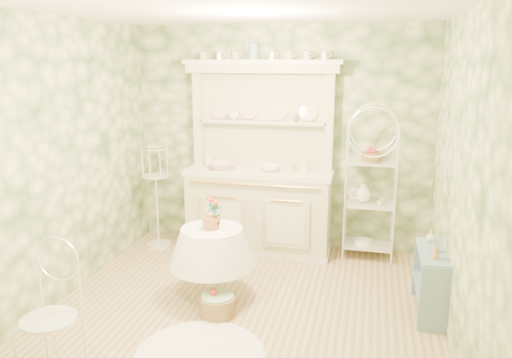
% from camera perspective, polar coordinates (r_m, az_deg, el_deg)
% --- Properties ---
extents(floor, '(3.60, 3.60, 0.00)m').
position_cam_1_polar(floor, '(4.85, -1.39, -14.70)').
color(floor, tan).
rests_on(floor, ground).
extents(ceiling, '(3.60, 3.60, 0.00)m').
position_cam_1_polar(ceiling, '(4.29, -1.60, 18.92)').
color(ceiling, white).
rests_on(ceiling, floor).
extents(wall_left, '(3.60, 3.60, 0.00)m').
position_cam_1_polar(wall_left, '(5.13, -21.35, 1.97)').
color(wall_left, beige).
rests_on(wall_left, floor).
extents(wall_right, '(3.60, 3.60, 0.00)m').
position_cam_1_polar(wall_right, '(4.30, 22.39, -0.22)').
color(wall_right, beige).
rests_on(wall_right, floor).
extents(wall_back, '(3.60, 3.60, 0.00)m').
position_cam_1_polar(wall_back, '(6.11, 2.78, 4.62)').
color(wall_back, beige).
rests_on(wall_back, floor).
extents(wall_front, '(3.60, 3.60, 0.00)m').
position_cam_1_polar(wall_front, '(2.74, -11.06, -6.97)').
color(wall_front, beige).
rests_on(wall_front, floor).
extents(kitchen_dresser, '(1.87, 0.61, 2.29)m').
position_cam_1_polar(kitchen_dresser, '(5.91, 0.36, 2.32)').
color(kitchen_dresser, beige).
rests_on(kitchen_dresser, floor).
extents(bakers_rack, '(0.61, 0.45, 1.93)m').
position_cam_1_polar(bakers_rack, '(5.89, 13.00, 0.14)').
color(bakers_rack, white).
rests_on(bakers_rack, floor).
extents(side_shelf, '(0.28, 0.67, 0.57)m').
position_cam_1_polar(side_shelf, '(4.94, 19.27, -11.32)').
color(side_shelf, '#708DA8').
rests_on(side_shelf, floor).
extents(round_table, '(0.75, 0.75, 0.76)m').
position_cam_1_polar(round_table, '(4.95, -5.01, -9.33)').
color(round_table, white).
rests_on(round_table, floor).
extents(cafe_chair, '(0.37, 0.37, 0.81)m').
position_cam_1_polar(cafe_chair, '(4.10, -22.58, -15.09)').
color(cafe_chair, white).
rests_on(cafe_chair, floor).
extents(birdcage_stand, '(0.35, 0.35, 1.41)m').
position_cam_1_polar(birdcage_stand, '(6.24, -11.31, -1.50)').
color(birdcage_stand, white).
rests_on(birdcage_stand, floor).
extents(floor_basket, '(0.37, 0.37, 0.20)m').
position_cam_1_polar(floor_basket, '(4.74, -4.41, -14.13)').
color(floor_basket, olive).
rests_on(floor_basket, floor).
extents(lace_rug, '(1.30, 1.30, 0.01)m').
position_cam_1_polar(lace_rug, '(4.24, -6.45, -19.31)').
color(lace_rug, white).
rests_on(lace_rug, floor).
extents(bowl_floral, '(0.39, 0.39, 0.08)m').
position_cam_1_polar(bowl_floral, '(6.01, -3.92, 1.24)').
color(bowl_floral, white).
rests_on(bowl_floral, kitchen_dresser).
extents(bowl_white, '(0.29, 0.29, 0.07)m').
position_cam_1_polar(bowl_white, '(5.89, 1.66, 1.00)').
color(bowl_white, white).
rests_on(bowl_white, kitchen_dresser).
extents(cup_left, '(0.16, 0.16, 0.11)m').
position_cam_1_polar(cup_left, '(6.08, -2.61, 7.06)').
color(cup_left, white).
rests_on(cup_left, kitchen_dresser).
extents(cup_right, '(0.11, 0.11, 0.10)m').
position_cam_1_polar(cup_right, '(5.90, 4.22, 6.84)').
color(cup_right, white).
rests_on(cup_right, kitchen_dresser).
extents(potted_geranium, '(0.16, 0.12, 0.27)m').
position_cam_1_polar(potted_geranium, '(4.76, -4.75, -4.19)').
color(potted_geranium, '#3F7238').
rests_on(potted_geranium, round_table).
extents(bottle_amber, '(0.08, 0.08, 0.16)m').
position_cam_1_polar(bottle_amber, '(4.61, 19.89, -7.81)').
color(bottle_amber, tan).
rests_on(bottle_amber, side_shelf).
extents(bottle_blue, '(0.06, 0.06, 0.11)m').
position_cam_1_polar(bottle_blue, '(4.79, 19.63, -7.38)').
color(bottle_blue, '#77B0C8').
rests_on(bottle_blue, side_shelf).
extents(bottle_glass, '(0.09, 0.09, 0.10)m').
position_cam_1_polar(bottle_glass, '(5.03, 19.32, -6.41)').
color(bottle_glass, silver).
rests_on(bottle_glass, side_shelf).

